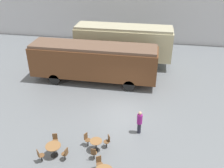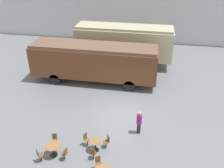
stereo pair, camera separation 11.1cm
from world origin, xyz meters
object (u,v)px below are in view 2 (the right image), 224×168
at_px(cafe_table_far, 95,143).
at_px(cafe_chair_0, 55,139).
at_px(cafe_table_near, 53,148).
at_px(visitor_person, 139,122).
at_px(passenger_coach_wooden, 94,60).
at_px(passenger_coach_vintage, 124,42).

bearing_deg(cafe_table_far, cafe_chair_0, -178.96).
xyz_separation_m(cafe_table_far, cafe_chair_0, (-2.50, -0.05, -0.03)).
distance_m(cafe_table_near, visitor_person, 5.46).
bearing_deg(passenger_coach_wooden, passenger_coach_vintage, 63.42).
bearing_deg(cafe_table_near, passenger_coach_wooden, 89.07).
height_order(cafe_table_near, cafe_table_far, cafe_table_near).
bearing_deg(cafe_chair_0, passenger_coach_vintage, 154.10).
xyz_separation_m(cafe_table_near, cafe_table_far, (2.29, 0.83, -0.06)).
relative_size(passenger_coach_wooden, cafe_table_near, 12.38).
relative_size(passenger_coach_vintage, cafe_chair_0, 10.74).
relative_size(passenger_coach_vintage, passenger_coach_wooden, 0.87).
relative_size(passenger_coach_wooden, cafe_table_far, 14.75).
xyz_separation_m(passenger_coach_vintage, visitor_person, (2.48, -10.37, -1.49)).
distance_m(passenger_coach_wooden, cafe_table_near, 9.33).
bearing_deg(cafe_chair_0, cafe_table_near, 0.00).
xyz_separation_m(passenger_coach_vintage, passenger_coach_wooden, (-2.01, -4.02, -0.39)).
bearing_deg(visitor_person, cafe_table_near, -148.31).
height_order(passenger_coach_vintage, cafe_table_far, passenger_coach_vintage).
height_order(passenger_coach_vintage, cafe_table_near, passenger_coach_vintage).
bearing_deg(cafe_table_far, passenger_coach_wooden, 104.30).
height_order(passenger_coach_wooden, cafe_table_far, passenger_coach_wooden).
distance_m(passenger_coach_vintage, visitor_person, 10.77).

